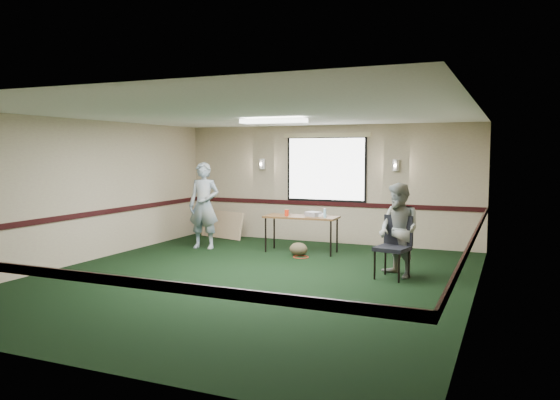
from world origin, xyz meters
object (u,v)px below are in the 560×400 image
at_px(person_left, 204,206).
at_px(person_right, 399,230).
at_px(folding_table, 301,219).
at_px(conference_chair, 395,242).
at_px(projector, 313,214).

xyz_separation_m(person_left, person_right, (4.42, -1.08, -0.15)).
bearing_deg(folding_table, conference_chair, -36.70).
height_order(folding_table, projector, projector).
xyz_separation_m(folding_table, projector, (0.25, 0.03, 0.10)).
xyz_separation_m(folding_table, person_left, (-2.12, -0.37, 0.23)).
relative_size(folding_table, conference_chair, 1.51).
height_order(person_left, person_right, person_left).
bearing_deg(projector, person_right, -14.14).
bearing_deg(person_right, conference_chair, -81.03).
distance_m(conference_chair, person_left, 4.53).
xyz_separation_m(projector, conference_chair, (2.00, -1.56, -0.21)).
relative_size(projector, conference_chair, 0.28).
height_order(projector, person_right, person_right).
relative_size(folding_table, projector, 5.42).
height_order(conference_chair, person_left, person_left).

